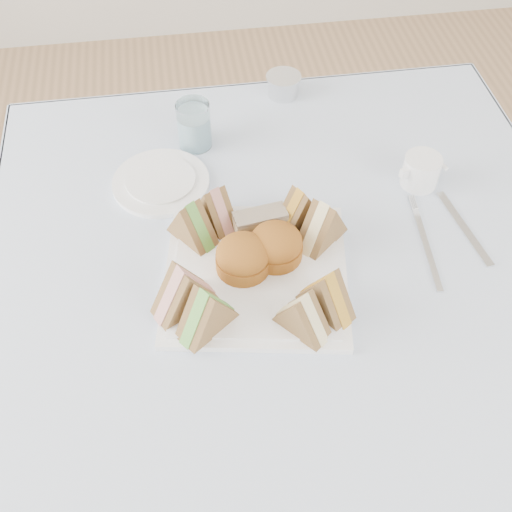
{
  "coord_description": "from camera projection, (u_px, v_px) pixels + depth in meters",
  "views": [
    {
      "loc": [
        -0.16,
        -0.67,
        1.57
      ],
      "look_at": [
        -0.06,
        -0.02,
        0.8
      ],
      "focal_mm": 45.0,
      "sensor_mm": 36.0,
      "label": 1
    }
  ],
  "objects": [
    {
      "name": "floor",
      "position": [
        279.0,
        447.0,
        1.64
      ],
      "size": [
        4.0,
        4.0,
        0.0
      ],
      "primitive_type": "plane",
      "color": "#9E7751",
      "rests_on": "ground"
    },
    {
      "name": "water_glass",
      "position": [
        194.0,
        125.0,
        1.23
      ],
      "size": [
        0.08,
        0.08,
        0.1
      ],
      "primitive_type": "cylinder",
      "rotation": [
        0.0,
        0.0,
        -0.23
      ],
      "color": "white",
      "rests_on": "tablecloth"
    },
    {
      "name": "sandwich_br_b",
      "position": [
        299.0,
        207.0,
        1.08
      ],
      "size": [
        0.1,
        0.08,
        0.08
      ],
      "primitive_type": null,
      "rotation": [
        0.0,
        0.0,
        -2.62
      ],
      "color": "#966539",
      "rests_on": "serving_plate"
    },
    {
      "name": "table",
      "position": [
        284.0,
        374.0,
        1.36
      ],
      "size": [
        0.9,
        0.9,
        0.74
      ],
      "primitive_type": "cube",
      "color": "brown",
      "rests_on": "floor"
    },
    {
      "name": "tablecloth",
      "position": [
        291.0,
        262.0,
        1.07
      ],
      "size": [
        1.02,
        1.02,
        0.01
      ],
      "primitive_type": "cube",
      "color": "white",
      "rests_on": "table"
    },
    {
      "name": "sandwich_fl_a",
      "position": [
        183.0,
        288.0,
        0.96
      ],
      "size": [
        0.11,
        0.09,
        0.09
      ],
      "primitive_type": null,
      "rotation": [
        0.0,
        0.0,
        0.49
      ],
      "color": "#966539",
      "rests_on": "serving_plate"
    },
    {
      "name": "scone_left",
      "position": [
        243.0,
        256.0,
        1.02
      ],
      "size": [
        0.09,
        0.09,
        0.06
      ],
      "primitive_type": "cylinder",
      "rotation": [
        0.0,
        0.0,
        0.0
      ],
      "color": "#A35628",
      "rests_on": "serving_plate"
    },
    {
      "name": "fork",
      "position": [
        427.0,
        248.0,
        1.09
      ],
      "size": [
        0.03,
        0.19,
        0.0
      ],
      "primitive_type": "cube",
      "rotation": [
        0.0,
        0.0,
        -0.09
      ],
      "color": "silver",
      "rests_on": "tablecloth"
    },
    {
      "name": "creamer_jug",
      "position": [
        421.0,
        171.0,
        1.17
      ],
      "size": [
        0.09,
        0.09,
        0.06
      ],
      "primitive_type": "cylinder",
      "rotation": [
        0.0,
        0.0,
        0.35
      ],
      "color": "white",
      "rests_on": "tablecloth"
    },
    {
      "name": "sandwich_fl_b",
      "position": [
        206.0,
        309.0,
        0.94
      ],
      "size": [
        0.1,
        0.09,
        0.09
      ],
      "primitive_type": null,
      "rotation": [
        0.0,
        0.0,
        0.65
      ],
      "color": "#966539",
      "rests_on": "serving_plate"
    },
    {
      "name": "sandwich_fr_b",
      "position": [
        303.0,
        312.0,
        0.94
      ],
      "size": [
        0.09,
        0.09,
        0.08
      ],
      "primitive_type": null,
      "rotation": [
        0.0,
        0.0,
        -0.86
      ],
      "color": "#966539",
      "rests_on": "serving_plate"
    },
    {
      "name": "sandwich_br_a",
      "position": [
        323.0,
        222.0,
        1.05
      ],
      "size": [
        0.1,
        0.1,
        0.09
      ],
      "primitive_type": null,
      "rotation": [
        0.0,
        0.0,
        -2.41
      ],
      "color": "#966539",
      "rests_on": "serving_plate"
    },
    {
      "name": "sandwich_bl_b",
      "position": [
        215.0,
        206.0,
        1.08
      ],
      "size": [
        0.08,
        0.1,
        0.08
      ],
      "primitive_type": null,
      "rotation": [
        0.0,
        0.0,
        2.04
      ],
      "color": "#966539",
      "rests_on": "serving_plate"
    },
    {
      "name": "sandwich_bl_a",
      "position": [
        191.0,
        221.0,
        1.06
      ],
      "size": [
        0.09,
        0.1,
        0.08
      ],
      "primitive_type": null,
      "rotation": [
        0.0,
        0.0,
        2.2
      ],
      "color": "#966539",
      "rests_on": "serving_plate"
    },
    {
      "name": "side_plate",
      "position": [
        161.0,
        182.0,
        1.19
      ],
      "size": [
        0.24,
        0.24,
        0.01
      ],
      "primitive_type": "cylinder",
      "rotation": [
        0.0,
        0.0,
        0.43
      ],
      "color": "white",
      "rests_on": "tablecloth"
    },
    {
      "name": "serving_plate",
      "position": [
        256.0,
        273.0,
        1.05
      ],
      "size": [
        0.34,
        0.34,
        0.01
      ],
      "primitive_type": "cube",
      "rotation": [
        0.0,
        0.0,
        -0.17
      ],
      "color": "white",
      "rests_on": "tablecloth"
    },
    {
      "name": "tea_strainer",
      "position": [
        283.0,
        86.0,
        1.36
      ],
      "size": [
        0.1,
        0.1,
        0.04
      ],
      "primitive_type": "cylinder",
      "rotation": [
        0.0,
        0.0,
        -0.37
      ],
      "color": "silver",
      "rests_on": "tablecloth"
    },
    {
      "name": "scone_right",
      "position": [
        276.0,
        245.0,
        1.04
      ],
      "size": [
        0.11,
        0.11,
        0.06
      ],
      "primitive_type": "cylinder",
      "rotation": [
        0.0,
        0.0,
        0.26
      ],
      "color": "#A35628",
      "rests_on": "serving_plate"
    },
    {
      "name": "sandwich_fr_a",
      "position": [
        327.0,
        292.0,
        0.96
      ],
      "size": [
        0.09,
        0.1,
        0.08
      ],
      "primitive_type": null,
      "rotation": [
        0.0,
        0.0,
        -0.97
      ],
      "color": "#966539",
      "rests_on": "serving_plate"
    },
    {
      "name": "pastry_slice",
      "position": [
        260.0,
        222.0,
        1.08
      ],
      "size": [
        0.09,
        0.05,
        0.04
      ],
      "primitive_type": "cube",
      "rotation": [
        0.0,
        0.0,
        0.15
      ],
      "color": "tan",
      "rests_on": "serving_plate"
    },
    {
      "name": "knife",
      "position": [
        464.0,
        228.0,
        1.12
      ],
      "size": [
        0.04,
        0.18,
        0.0
      ],
      "primitive_type": "cube",
      "rotation": [
        0.0,
        0.0,
        0.15
      ],
      "color": "silver",
      "rests_on": "tablecloth"
    }
  ]
}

